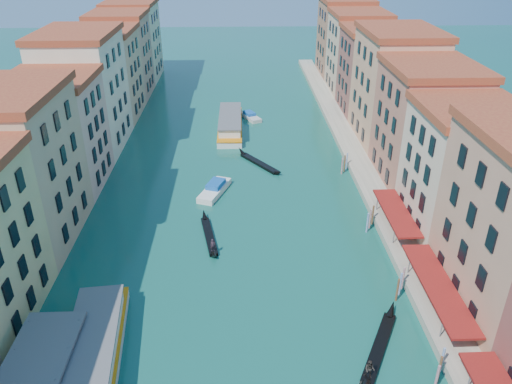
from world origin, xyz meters
TOP-DOWN VIEW (x-y plane):
  - left_bank_palazzos at (-26.00, 64.68)m, footprint 12.80×128.40m
  - right_bank_palazzos at (30.00, 65.00)m, footprint 12.80×128.40m
  - quay at (22.00, 65.00)m, footprint 4.00×140.00m
  - restaurant_awnings at (22.19, 23.00)m, footprint 3.20×44.55m
  - mooring_poles_right at (19.10, 28.80)m, footprint 1.44×54.24m
  - vaporetto_near at (-12.13, 16.18)m, footprint 6.79×21.11m
  - vaporetto_far at (-0.22, 78.59)m, footprint 4.76×20.52m
  - gondola_fore at (-2.59, 38.34)m, footprint 3.02×11.73m
  - gondola_right at (14.69, 17.68)m, footprint 6.87×12.00m
  - gondola_far at (4.83, 61.43)m, footprint 8.02×11.07m
  - motorboat_mid at (-2.32, 51.07)m, footprint 5.15×8.37m
  - motorboat_far at (3.98, 85.04)m, footprint 4.80×7.01m

SIDE VIEW (x-z plane):
  - gondola_far at x=4.83m, z-range -0.53..1.28m
  - gondola_fore at x=-2.59m, z-range -0.78..1.57m
  - gondola_right at x=14.69m, z-range -0.80..1.80m
  - quay at x=22.00m, z-range 0.00..1.00m
  - motorboat_far at x=3.98m, z-range -0.15..1.24m
  - motorboat_mid at x=-2.32m, z-range -0.18..1.47m
  - mooring_poles_right at x=19.10m, z-range -0.30..2.90m
  - vaporetto_far at x=-0.22m, z-range -0.15..2.90m
  - vaporetto_near at x=-12.13m, z-range -0.15..2.93m
  - restaurant_awnings at x=22.19m, z-range 1.43..4.55m
  - left_bank_palazzos at x=-26.00m, z-range -0.79..20.21m
  - right_bank_palazzos at x=30.00m, z-range -0.75..20.25m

